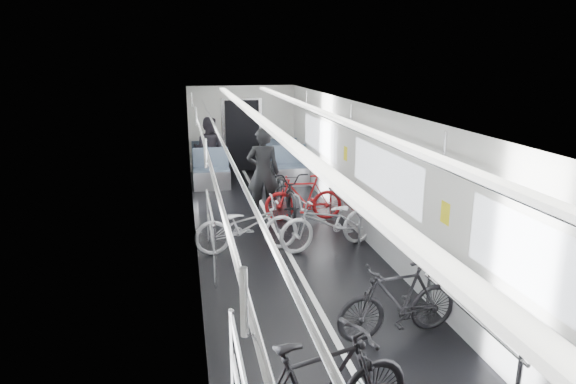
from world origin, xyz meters
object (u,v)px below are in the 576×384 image
object	(u,v)px
bike_left_far	(247,226)
bike_right_far	(303,198)
person_standing	(263,172)
bike_right_mid	(329,222)
bike_aisle	(286,192)
person_seated	(209,149)
bike_right_near	(398,300)

from	to	relation	value
bike_left_far	bike_right_far	bearing A→B (deg)	-45.05
bike_right_far	person_standing	world-z (taller)	person_standing
bike_right_mid	person_standing	distance (m)	2.28
bike_aisle	bike_right_far	bearing A→B (deg)	-55.39
person_seated	bike_left_far	bearing A→B (deg)	110.76
bike_left_far	bike_right_mid	xyz separation A→B (m)	(1.39, -0.13, 0.02)
bike_left_far	bike_right_mid	world-z (taller)	bike_right_mid
bike_aisle	person_standing	world-z (taller)	person_standing
bike_left_far	bike_aisle	size ratio (longest dim) A/B	0.93
person_standing	person_seated	world-z (taller)	person_standing
bike_right_near	bike_right_mid	distance (m)	2.92
bike_right_near	bike_right_mid	size ratio (longest dim) A/B	0.85
bike_right_far	bike_left_far	bearing A→B (deg)	-37.21
bike_right_mid	person_standing	xyz separation A→B (m)	(-0.80, 2.09, 0.43)
bike_right_mid	person_seated	xyz separation A→B (m)	(-1.73, 5.44, 0.36)
bike_left_far	person_seated	bearing A→B (deg)	0.46
bike_left_far	person_standing	bearing A→B (deg)	-19.89
bike_right_mid	bike_right_far	distance (m)	1.61
bike_right_near	bike_aisle	size ratio (longest dim) A/B	0.82
person_standing	bike_aisle	bearing A→B (deg)	177.71
bike_left_far	bike_right_far	size ratio (longest dim) A/B	1.12
bike_right_near	bike_right_mid	bearing A→B (deg)	173.94
bike_right_near	bike_aisle	world-z (taller)	bike_aisle
bike_left_far	bike_right_mid	bearing A→B (deg)	-98.55
bike_left_far	person_standing	world-z (taller)	person_standing
bike_left_far	bike_right_mid	distance (m)	1.39
bike_aisle	person_seated	xyz separation A→B (m)	(-1.39, 3.44, 0.34)
bike_left_far	bike_aisle	distance (m)	2.14
bike_right_mid	person_seated	distance (m)	5.71
bike_left_far	bike_aisle	world-z (taller)	bike_aisle
bike_right_mid	bike_aisle	xyz separation A→B (m)	(-0.34, 1.99, 0.02)
bike_right_mid	bike_aisle	size ratio (longest dim) A/B	0.96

